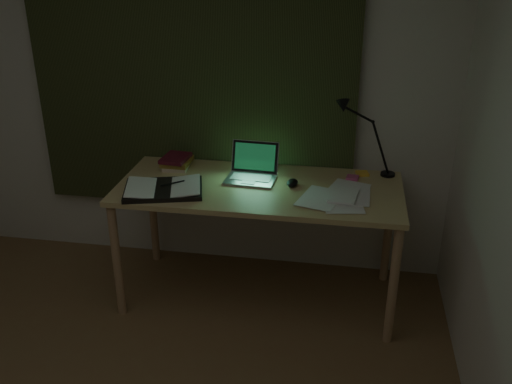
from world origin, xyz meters
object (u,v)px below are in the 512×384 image
at_px(laptop, 250,165).
at_px(book_stack, 176,161).
at_px(desk_lamp, 391,139).
at_px(open_textbook, 163,188).
at_px(loose_papers, 334,194).
at_px(desk, 259,243).

bearing_deg(laptop, book_stack, 167.38).
relative_size(book_stack, desk_lamp, 0.43).
distance_m(laptop, open_textbook, 0.56).
xyz_separation_m(laptop, desk_lamp, (0.86, 0.24, 0.14)).
bearing_deg(desk_lamp, loose_papers, -118.02).
xyz_separation_m(laptop, open_textbook, (-0.49, -0.25, -0.09)).
height_order(desk, laptop, laptop).
distance_m(book_stack, desk_lamp, 1.41).
bearing_deg(open_textbook, laptop, 11.71).
xyz_separation_m(book_stack, loose_papers, (1.07, -0.29, -0.03)).
xyz_separation_m(desk, loose_papers, (0.47, -0.07, 0.41)).
height_order(laptop, book_stack, laptop).
xyz_separation_m(laptop, loose_papers, (0.54, -0.14, -0.10)).
relative_size(desk, book_stack, 8.31).
relative_size(book_stack, loose_papers, 0.56).
bearing_deg(loose_papers, book_stack, 164.77).
distance_m(loose_papers, desk_lamp, 0.55).
bearing_deg(desk, loose_papers, -8.22).
xyz_separation_m(desk, book_stack, (-0.60, 0.22, 0.45)).
bearing_deg(laptop, open_textbook, -150.14).
height_order(desk, desk_lamp, desk_lamp).
xyz_separation_m(book_stack, desk_lamp, (1.39, 0.09, 0.21)).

